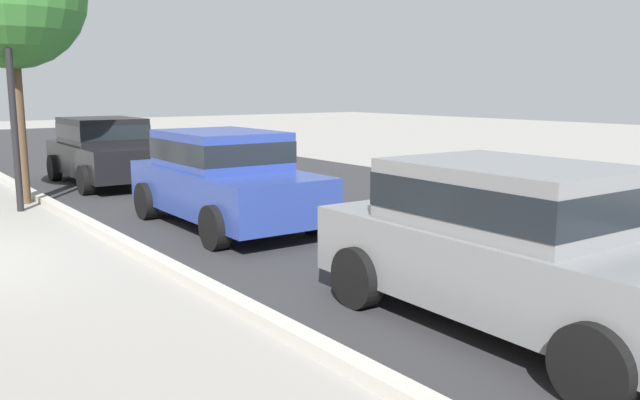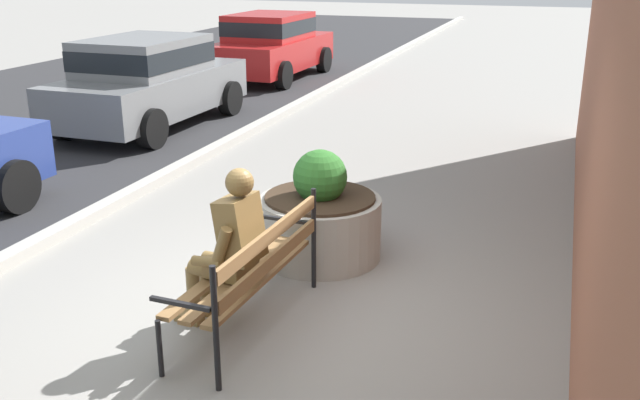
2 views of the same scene
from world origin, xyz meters
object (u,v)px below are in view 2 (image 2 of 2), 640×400
parked_car_red (271,44)px  bronze_statue_seated (227,250)px  park_bench (253,267)px  concrete_planter (320,220)px  parked_car_grey (148,79)px

parked_car_red → bronze_statue_seated: bearing=-158.9°
park_bench → concrete_planter: (1.56, -0.02, -0.15)m
concrete_planter → parked_car_red: (9.92, 4.68, 0.45)m
concrete_planter → parked_car_grey: 6.45m
park_bench → parked_car_grey: parked_car_grey is taller
bronze_statue_seated → parked_car_grey: 7.47m
park_bench → concrete_planter: bearing=-0.9°
parked_car_grey → concrete_planter: bearing=-133.3°
concrete_planter → parked_car_grey: size_ratio=0.29×
bronze_statue_seated → parked_car_grey: bearing=36.5°
bronze_statue_seated → parked_car_red: parked_car_red is taller
parked_car_red → parked_car_grey: bearing=180.0°
concrete_planter → parked_car_red: bearing=25.3°
parked_car_grey → parked_car_red: same height
bronze_statue_seated → parked_car_red: size_ratio=0.33×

